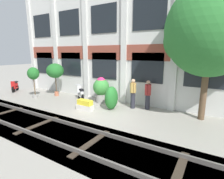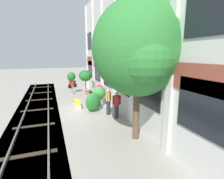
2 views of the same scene
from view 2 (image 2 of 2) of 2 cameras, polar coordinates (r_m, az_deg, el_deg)
ground_plane at (r=11.92m, az=-10.28°, el=-7.36°), size 80.00×80.00×0.00m
apartment_facade at (r=12.02m, az=1.97°, el=14.38°), size 18.07×0.64×8.90m
rail_tracks at (r=11.87m, az=-23.51°, el=-8.93°), size 25.71×2.80×0.43m
broadleaf_tree at (r=7.55m, az=8.48°, el=12.47°), size 4.05×3.86×6.10m
potted_plant_fluted_column at (r=13.13m, az=-4.20°, el=-1.30°), size 1.02×1.02×1.61m
potted_plant_tall_urn at (r=16.57m, az=-8.69°, el=4.37°), size 1.21×1.21×2.35m
potted_plant_low_pan at (r=17.19m, az=-13.11°, el=3.84°), size 0.78×0.78×2.13m
potted_plant_square_trough at (r=12.87m, az=-11.31°, el=-4.72°), size 0.99×0.43×0.57m
scooter_near_curb at (r=20.64m, az=-12.67°, el=1.80°), size 0.98×1.09×0.98m
scooter_second_parked at (r=14.62m, az=-6.53°, el=-1.94°), size 1.19×0.86×0.98m
resident_by_doorway at (r=11.10m, az=-1.18°, el=-3.74°), size 0.39×0.41×1.67m
resident_watching_tracks at (r=10.49m, az=1.53°, el=-4.82°), size 0.34×0.53×1.62m
topiary_hedge at (r=11.86m, az=-6.14°, el=-4.11°), size 0.94×1.22×1.28m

